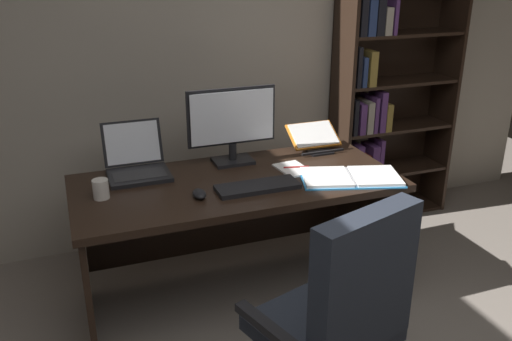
{
  "coord_description": "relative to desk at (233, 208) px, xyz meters",
  "views": [
    {
      "loc": [
        -0.95,
        -1.0,
        1.82
      ],
      "look_at": [
        -0.05,
        1.44,
        0.79
      ],
      "focal_mm": 38.08,
      "sensor_mm": 36.0,
      "label": 1
    }
  ],
  "objects": [
    {
      "name": "laptop",
      "position": [
        -0.47,
        0.19,
        0.25
      ],
      "size": [
        0.32,
        0.34,
        0.26
      ],
      "color": "black",
      "rests_on": "desk"
    },
    {
      "name": "desk",
      "position": [
        0.0,
        0.0,
        0.0
      ],
      "size": [
        1.69,
        0.76,
        0.73
      ],
      "color": "black",
      "rests_on": "ground"
    },
    {
      "name": "open_binder",
      "position": [
        0.56,
        -0.28,
        0.21
      ],
      "size": [
        0.58,
        0.42,
        0.02
      ],
      "rotation": [
        0.0,
        0.0,
        -0.3
      ],
      "color": "#2D84C6",
      "rests_on": "desk"
    },
    {
      "name": "bookshelf",
      "position": [
        1.31,
        0.62,
        0.43
      ],
      "size": [
        0.88,
        0.3,
        2.0
      ],
      "color": "black",
      "rests_on": "ground"
    },
    {
      "name": "wall_back",
      "position": [
        0.13,
        0.85,
        0.87
      ],
      "size": [
        5.13,
        0.12,
        2.8
      ],
      "primitive_type": "cube",
      "color": "#A89E8E",
      "rests_on": "ground"
    },
    {
      "name": "coffee_mug",
      "position": [
        -0.68,
        -0.07,
        0.24
      ],
      "size": [
        0.08,
        0.08,
        0.1
      ],
      "primitive_type": "cylinder",
      "color": "silver",
      "rests_on": "desk"
    },
    {
      "name": "computer_mouse",
      "position": [
        -0.24,
        -0.23,
        0.22
      ],
      "size": [
        0.06,
        0.1,
        0.04
      ],
      "primitive_type": "ellipsoid",
      "color": "black",
      "rests_on": "desk"
    },
    {
      "name": "keyboard",
      "position": [
        0.06,
        -0.23,
        0.21
      ],
      "size": [
        0.42,
        0.15,
        0.02
      ],
      "primitive_type": "cube",
      "color": "black",
      "rests_on": "desk"
    },
    {
      "name": "reading_stand_with_book",
      "position": [
        0.59,
        0.22,
        0.26
      ],
      "size": [
        0.3,
        0.24,
        0.14
      ],
      "color": "black",
      "rests_on": "desk"
    },
    {
      "name": "pen",
      "position": [
        0.35,
        -0.05,
        0.21
      ],
      "size": [
        0.14,
        0.04,
        0.01
      ],
      "primitive_type": "cylinder",
      "rotation": [
        0.0,
        1.57,
        -0.23
      ],
      "color": "maroon",
      "rests_on": "notepad"
    },
    {
      "name": "notepad",
      "position": [
        0.33,
        -0.05,
        0.2
      ],
      "size": [
        0.17,
        0.22,
        0.01
      ],
      "primitive_type": "cube",
      "rotation": [
        0.0,
        0.0,
        0.1
      ],
      "color": "white",
      "rests_on": "desk"
    },
    {
      "name": "monitor",
      "position": [
        0.06,
        0.18,
        0.41
      ],
      "size": [
        0.5,
        0.16,
        0.43
      ],
      "color": "black",
      "rests_on": "desk"
    },
    {
      "name": "office_chair",
      "position": [
        0.11,
        -1.0,
        -0.12
      ],
      "size": [
        0.7,
        0.61,
        0.99
      ],
      "rotation": [
        0.0,
        0.0,
        0.31
      ],
      "color": "black",
      "rests_on": "ground"
    }
  ]
}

